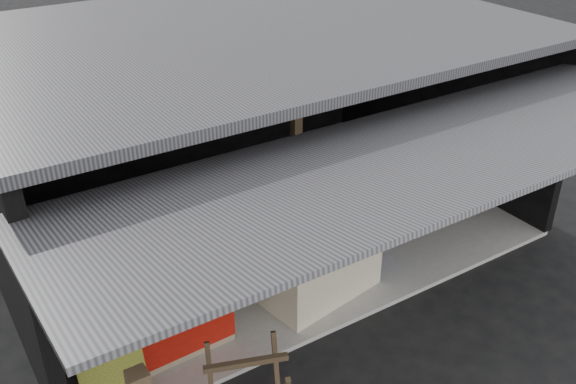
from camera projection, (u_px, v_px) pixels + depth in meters
ground at (361, 320)px, 7.80m from camera, size 80.00×80.00×0.00m
concrete_slab at (257, 226)px, 9.62m from camera, size 7.00×5.00×0.06m
shophouse at (242, 88)px, 8.84m from camera, size 7.40×7.29×3.02m
banana_table at (317, 263)px, 8.01m from camera, size 1.66×1.17×0.84m
banana_pile at (318, 229)px, 7.77m from camera, size 1.53×1.06×0.17m
white_crate at (275, 218)px, 8.73m from camera, size 0.98×0.69×1.07m
neighbor_stall at (159, 316)px, 7.06m from camera, size 1.52×0.72×1.54m
green_signboard at (112, 372)px, 6.29m from camera, size 0.66×0.28×0.96m
sawhorse at (247, 383)px, 6.21m from camera, size 0.91×0.91×0.81m
water_barrel at (363, 240)px, 8.72m from camera, size 0.37×0.37×0.55m
plastic_chair at (379, 155)px, 10.54m from camera, size 0.46×0.46×0.86m
magenta_rug at (381, 194)px, 10.41m from camera, size 1.58×1.12×0.01m
picture_frames at (170, 63)px, 10.37m from camera, size 1.62×0.04×0.46m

